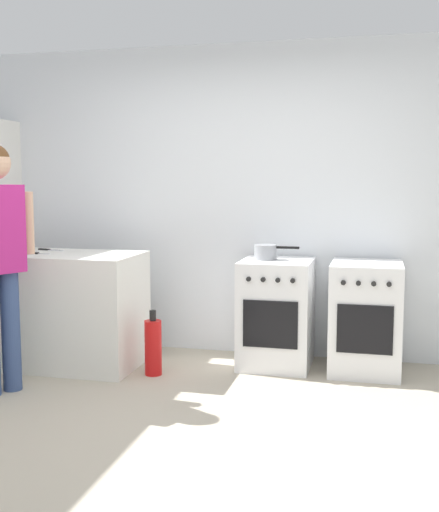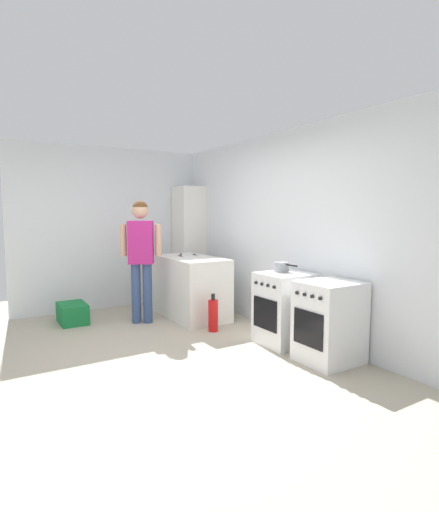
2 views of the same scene
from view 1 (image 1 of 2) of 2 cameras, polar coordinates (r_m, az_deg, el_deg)
The scene contains 10 objects.
ground_plane at distance 3.87m, azimuth -4.05°, elevation -15.71°, with size 8.00×8.00×0.00m, color #ADA38E.
back_wall at distance 5.46m, azimuth 2.13°, elevation 4.90°, with size 6.00×0.10×2.60m, color silver.
counter_unit at distance 5.31m, azimuth -14.06°, elevation -4.59°, with size 1.30×0.70×0.90m, color silver.
oven_left at distance 5.14m, azimuth 5.08°, elevation -5.06°, with size 0.55×0.62×0.85m.
oven_right at distance 5.09m, azimuth 12.86°, elevation -5.34°, with size 0.53×0.62×0.85m.
pot at distance 5.09m, azimuth 4.14°, elevation 0.35°, with size 0.36×0.18×0.12m.
knife_bread at distance 5.40m, azimuth -17.19°, elevation 0.36°, with size 0.32×0.20×0.01m.
knife_utility at distance 5.48m, azimuth -14.85°, elevation 0.53°, with size 0.25×0.08×0.01m.
knife_paring at distance 5.24m, azimuth -16.01°, elevation 0.23°, with size 0.21×0.04×0.01m.
fire_extinguisher at distance 4.95m, azimuth -5.92°, elevation -8.03°, with size 0.13×0.13×0.50m.
Camera 1 is at (1.11, -3.40, 1.48)m, focal length 45.00 mm.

